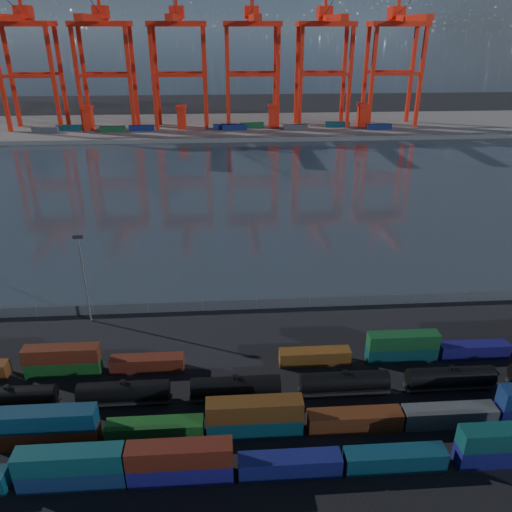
{
  "coord_description": "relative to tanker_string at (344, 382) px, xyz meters",
  "views": [
    {
      "loc": [
        -5.61,
        -52.33,
        48.14
      ],
      "look_at": [
        0.0,
        30.0,
        10.0
      ],
      "focal_mm": 35.0,
      "sensor_mm": 36.0,
      "label": 1
    }
  ],
  "objects": [
    {
      "name": "far_quay",
      "position": [
        -10.83,
        206.47,
        -1.01
      ],
      "size": [
        700.0,
        70.0,
        2.0
      ],
      "primitive_type": "cube",
      "color": "#514F4C",
      "rests_on": "ground"
    },
    {
      "name": "container_row_north",
      "position": [
        -7.58,
        7.45,
        -0.11
      ],
      "size": [
        140.25,
        2.26,
        4.82
      ],
      "color": "#131052",
      "rests_on": "ground"
    },
    {
      "name": "container_row_south",
      "position": [
        -12.78,
        -13.4,
        0.23
      ],
      "size": [
        140.13,
        2.46,
        5.25
      ],
      "color": "#3E4143",
      "rests_on": "ground"
    },
    {
      "name": "straddle_carriers",
      "position": [
        -13.33,
        196.47,
        5.81
      ],
      "size": [
        140.0,
        7.0,
        11.1
      ],
      "color": "red",
      "rests_on": "far_quay"
    },
    {
      "name": "ground",
      "position": [
        -10.83,
        -3.53,
        -2.01
      ],
      "size": [
        700.0,
        700.0,
        0.0
      ],
      "primitive_type": "plane",
      "color": "black",
      "rests_on": "ground"
    },
    {
      "name": "tanker_string",
      "position": [
        0.0,
        0.0,
        0.0
      ],
      "size": [
        106.02,
        2.8,
        4.0
      ],
      "color": "black",
      "rests_on": "ground"
    },
    {
      "name": "harbor_water",
      "position": [
        -10.83,
        101.47,
        -2.0
      ],
      "size": [
        700.0,
        700.0,
        0.0
      ],
      "primitive_type": "plane",
      "color": "#2A343C",
      "rests_on": "ground"
    },
    {
      "name": "quay_containers",
      "position": [
        -21.83,
        191.93,
        1.29
      ],
      "size": [
        172.58,
        10.99,
        2.6
      ],
      "color": "navy",
      "rests_on": "far_quay"
    },
    {
      "name": "yard_light_mast",
      "position": [
        -40.83,
        22.47,
        7.29
      ],
      "size": [
        1.6,
        0.4,
        16.6
      ],
      "color": "slate",
      "rests_on": "ground"
    },
    {
      "name": "gantry_cranes",
      "position": [
        -18.33,
        199.59,
        41.44
      ],
      "size": [
        202.26,
        52.34,
        70.88
      ],
      "color": "red",
      "rests_on": "ground"
    },
    {
      "name": "container_row_mid",
      "position": [
        -4.79,
        -6.77,
        -0.0
      ],
      "size": [
        141.74,
        2.51,
        5.34
      ],
      "color": "#404246",
      "rests_on": "ground"
    },
    {
      "name": "waterfront_fence",
      "position": [
        -10.83,
        24.47,
        -1.0
      ],
      "size": [
        160.12,
        0.12,
        2.2
      ],
      "color": "#595B5E",
      "rests_on": "ground"
    }
  ]
}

